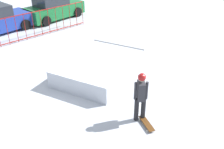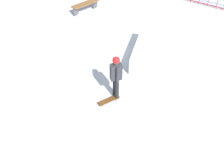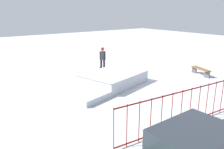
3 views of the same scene
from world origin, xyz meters
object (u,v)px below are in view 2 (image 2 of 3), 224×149
Objects in this scene: skate_ramp at (191,58)px; skater at (116,75)px; skateboard at (109,100)px; park_bench at (86,5)px.

skater is (-1.73, -3.14, 0.69)m from skate_ramp.
skateboard is (-0.08, -0.35, -0.93)m from skater.
skate_ramp is 7.37× the size of skateboard.
park_bench is at bearing -110.87° from skateboard.
skater reaches higher than skateboard.
skateboard is at bearing -131.90° from skate_ramp.
skater reaches higher than skate_ramp.
skate_ramp is 3.57× the size of park_bench.
skateboard is 7.05m from park_bench.
skater is 1.05× the size of park_bench.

